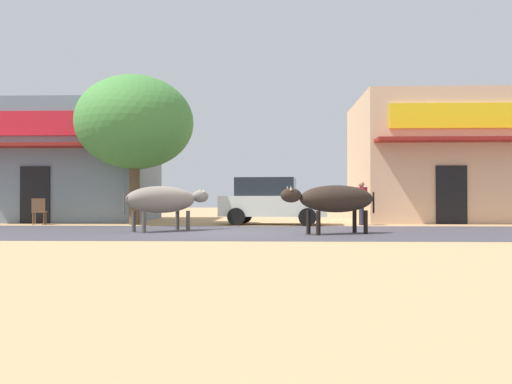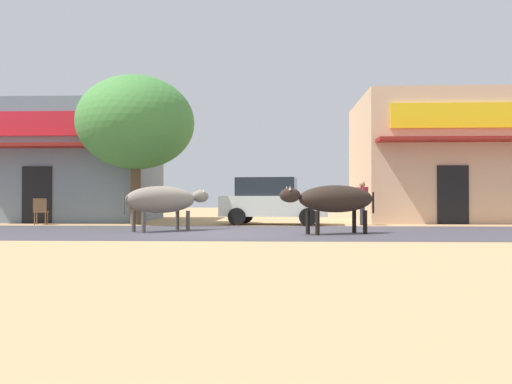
{
  "view_description": "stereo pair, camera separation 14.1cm",
  "coord_description": "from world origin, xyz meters",
  "px_view_note": "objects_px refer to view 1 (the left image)",
  "views": [
    {
      "loc": [
        1.35,
        -14.19,
        0.9
      ],
      "look_at": [
        0.87,
        1.25,
        1.11
      ],
      "focal_mm": 36.72,
      "sensor_mm": 36.0,
      "label": 1
    },
    {
      "loc": [
        1.49,
        -14.19,
        0.9
      ],
      "look_at": [
        0.87,
        1.25,
        1.11
      ],
      "focal_mm": 36.72,
      "sensor_mm": 36.0,
      "label": 2
    }
  ],
  "objects_px": {
    "cow_near_brown": "(163,200)",
    "pedestrian_by_shop": "(361,200)",
    "roadside_tree": "(135,123)",
    "cafe_chair_near_tree": "(39,210)",
    "parked_hatchback_car": "(272,201)",
    "cow_far_dark": "(335,199)"
  },
  "relations": [
    {
      "from": "cow_near_brown",
      "to": "cafe_chair_near_tree",
      "type": "relative_size",
      "value": 2.49
    },
    {
      "from": "cow_far_dark",
      "to": "pedestrian_by_shop",
      "type": "bearing_deg",
      "value": 72.43
    },
    {
      "from": "roadside_tree",
      "to": "cafe_chair_near_tree",
      "type": "relative_size",
      "value": 5.71
    },
    {
      "from": "cow_near_brown",
      "to": "pedestrian_by_shop",
      "type": "height_order",
      "value": "pedestrian_by_shop"
    },
    {
      "from": "roadside_tree",
      "to": "cow_near_brown",
      "type": "relative_size",
      "value": 2.29
    },
    {
      "from": "cow_near_brown",
      "to": "pedestrian_by_shop",
      "type": "distance_m",
      "value": 7.08
    },
    {
      "from": "cow_far_dark",
      "to": "cow_near_brown",
      "type": "bearing_deg",
      "value": 167.74
    },
    {
      "from": "parked_hatchback_car",
      "to": "cow_near_brown",
      "type": "relative_size",
      "value": 1.67
    },
    {
      "from": "cow_near_brown",
      "to": "cow_far_dark",
      "type": "height_order",
      "value": "cow_near_brown"
    },
    {
      "from": "roadside_tree",
      "to": "pedestrian_by_shop",
      "type": "relative_size",
      "value": 3.47
    },
    {
      "from": "pedestrian_by_shop",
      "to": "parked_hatchback_car",
      "type": "bearing_deg",
      "value": 174.54
    },
    {
      "from": "parked_hatchback_car",
      "to": "cow_far_dark",
      "type": "xyz_separation_m",
      "value": [
        1.63,
        -4.9,
        0.05
      ]
    },
    {
      "from": "roadside_tree",
      "to": "pedestrian_by_shop",
      "type": "xyz_separation_m",
      "value": [
        7.92,
        -0.24,
        -2.71
      ]
    },
    {
      "from": "roadside_tree",
      "to": "cow_near_brown",
      "type": "xyz_separation_m",
      "value": [
        1.82,
        -3.83,
        -2.72
      ]
    },
    {
      "from": "parked_hatchback_car",
      "to": "cow_far_dark",
      "type": "distance_m",
      "value": 5.16
    },
    {
      "from": "parked_hatchback_car",
      "to": "pedestrian_by_shop",
      "type": "xyz_separation_m",
      "value": [
        3.09,
        -0.3,
        0.04
      ]
    },
    {
      "from": "cow_near_brown",
      "to": "parked_hatchback_car",
      "type": "bearing_deg",
      "value": 52.24
    },
    {
      "from": "roadside_tree",
      "to": "parked_hatchback_car",
      "type": "height_order",
      "value": "roadside_tree"
    },
    {
      "from": "parked_hatchback_car",
      "to": "cow_far_dark",
      "type": "height_order",
      "value": "parked_hatchback_car"
    },
    {
      "from": "parked_hatchback_car",
      "to": "cafe_chair_near_tree",
      "type": "xyz_separation_m",
      "value": [
        -8.06,
        -0.46,
        -0.33
      ]
    },
    {
      "from": "cafe_chair_near_tree",
      "to": "roadside_tree",
      "type": "bearing_deg",
      "value": 7.2
    },
    {
      "from": "pedestrian_by_shop",
      "to": "cow_near_brown",
      "type": "bearing_deg",
      "value": -149.49
    }
  ]
}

